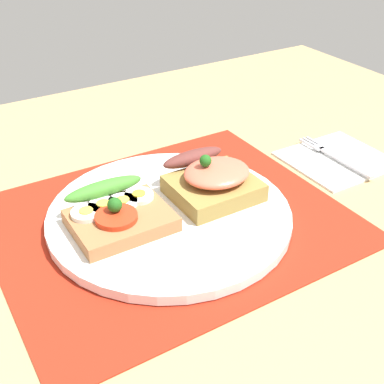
{
  "coord_description": "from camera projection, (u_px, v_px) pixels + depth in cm",
  "views": [
    {
      "loc": [
        -22.46,
        -41.99,
        34.06
      ],
      "look_at": [
        3.0,
        0.0,
        2.95
      ],
      "focal_mm": 47.6,
      "sensor_mm": 36.0,
      "label": 1
    }
  ],
  "objects": [
    {
      "name": "plate",
      "position": [
        170.0,
        215.0,
        0.58
      ],
      "size": [
        27.66,
        27.66,
        1.15
      ],
      "primitive_type": "cylinder",
      "color": "white",
      "rests_on": "placemat"
    },
    {
      "name": "placemat",
      "position": [
        170.0,
        220.0,
        0.58
      ],
      "size": [
        38.63,
        32.63,
        0.3
      ],
      "primitive_type": "cube",
      "color": "#A22312",
      "rests_on": "ground_plane"
    },
    {
      "name": "sandwich_egg_tomato",
      "position": [
        117.0,
        213.0,
        0.55
      ],
      "size": [
        10.46,
        9.72,
        3.82
      ],
      "color": "#9B663D",
      "rests_on": "plate"
    },
    {
      "name": "napkin",
      "position": [
        337.0,
        158.0,
        0.7
      ],
      "size": [
        13.3,
        12.22,
        0.6
      ],
      "primitive_type": "cube",
      "color": "white",
      "rests_on": "ground_plane"
    },
    {
      "name": "sandwich_salmon",
      "position": [
        213.0,
        180.0,
        0.59
      ],
      "size": [
        9.65,
        10.04,
        5.42
      ],
      "color": "olive",
      "rests_on": "plate"
    },
    {
      "name": "ground_plane",
      "position": [
        170.0,
        232.0,
        0.59
      ],
      "size": [
        120.0,
        90.0,
        3.2
      ],
      "primitive_type": "cube",
      "color": "tan"
    },
    {
      "name": "fork",
      "position": [
        333.0,
        155.0,
        0.7
      ],
      "size": [
        1.62,
        13.09,
        0.32
      ],
      "color": "#B7B7BC",
      "rests_on": "napkin"
    }
  ]
}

